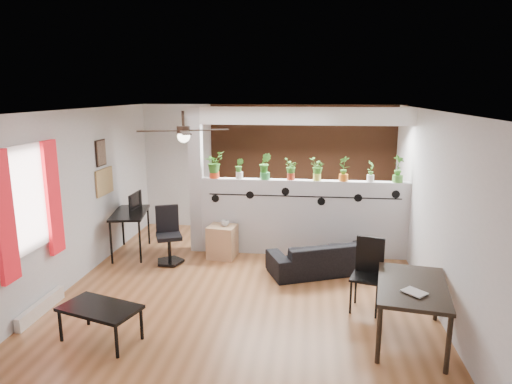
{
  "coord_description": "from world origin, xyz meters",
  "views": [
    {
      "loc": [
        0.92,
        -6.31,
        2.85
      ],
      "look_at": [
        0.07,
        0.6,
        1.32
      ],
      "focal_mm": 32.0,
      "sensor_mm": 36.0,
      "label": 1
    }
  ],
  "objects_px": {
    "potted_plant_0": "(214,164)",
    "cube_shelf": "(222,242)",
    "cup": "(225,223)",
    "dining_table": "(412,291)",
    "ceiling_fan": "(184,132)",
    "potted_plant_2": "(265,165)",
    "potted_plant_7": "(398,168)",
    "folding_chair": "(368,268)",
    "potted_plant_3": "(291,168)",
    "computer_desk": "(130,216)",
    "office_chair": "(169,239)",
    "potted_plant_6": "(371,170)",
    "potted_plant_5": "(344,168)",
    "sofa": "(324,257)",
    "potted_plant_4": "(317,168)",
    "coffee_table": "(100,310)",
    "potted_plant_1": "(239,168)"
  },
  "relations": [
    {
      "from": "potted_plant_0",
      "to": "cube_shelf",
      "type": "height_order",
      "value": "potted_plant_0"
    },
    {
      "from": "cup",
      "to": "dining_table",
      "type": "bearing_deg",
      "value": -42.42
    },
    {
      "from": "ceiling_fan",
      "to": "potted_plant_2",
      "type": "bearing_deg",
      "value": 62.86
    },
    {
      "from": "potted_plant_7",
      "to": "folding_chair",
      "type": "distance_m",
      "value": 2.34
    },
    {
      "from": "potted_plant_3",
      "to": "computer_desk",
      "type": "height_order",
      "value": "potted_plant_3"
    },
    {
      "from": "office_chair",
      "to": "folding_chair",
      "type": "xyz_separation_m",
      "value": [
        3.15,
        -1.3,
        0.15
      ]
    },
    {
      "from": "potted_plant_0",
      "to": "computer_desk",
      "type": "distance_m",
      "value": 1.76
    },
    {
      "from": "potted_plant_3",
      "to": "potted_plant_6",
      "type": "height_order",
      "value": "potted_plant_3"
    },
    {
      "from": "ceiling_fan",
      "to": "office_chair",
      "type": "bearing_deg",
      "value": 120.03
    },
    {
      "from": "potted_plant_5",
      "to": "office_chair",
      "type": "relative_size",
      "value": 0.46
    },
    {
      "from": "potted_plant_2",
      "to": "potted_plant_6",
      "type": "distance_m",
      "value": 1.81
    },
    {
      "from": "computer_desk",
      "to": "potted_plant_3",
      "type": "bearing_deg",
      "value": 6.86
    },
    {
      "from": "ceiling_fan",
      "to": "potted_plant_3",
      "type": "xyz_separation_m",
      "value": [
        1.37,
        1.8,
        -0.76
      ]
    },
    {
      "from": "sofa",
      "to": "computer_desk",
      "type": "bearing_deg",
      "value": -30.18
    },
    {
      "from": "potted_plant_7",
      "to": "office_chair",
      "type": "bearing_deg",
      "value": -169.66
    },
    {
      "from": "potted_plant_3",
      "to": "potted_plant_7",
      "type": "distance_m",
      "value": 1.81
    },
    {
      "from": "potted_plant_6",
      "to": "office_chair",
      "type": "relative_size",
      "value": 0.38
    },
    {
      "from": "potted_plant_4",
      "to": "computer_desk",
      "type": "xyz_separation_m",
      "value": [
        -3.28,
        -0.34,
        -0.86
      ]
    },
    {
      "from": "potted_plant_0",
      "to": "potted_plant_4",
      "type": "bearing_deg",
      "value": 0.0
    },
    {
      "from": "potted_plant_5",
      "to": "cup",
      "type": "relative_size",
      "value": 3.3
    },
    {
      "from": "potted_plant_4",
      "to": "dining_table",
      "type": "distance_m",
      "value": 3.11
    },
    {
      "from": "sofa",
      "to": "dining_table",
      "type": "xyz_separation_m",
      "value": [
        0.94,
        -1.97,
        0.37
      ]
    },
    {
      "from": "ceiling_fan",
      "to": "folding_chair",
      "type": "bearing_deg",
      "value": -4.38
    },
    {
      "from": "sofa",
      "to": "dining_table",
      "type": "bearing_deg",
      "value": 92.84
    },
    {
      "from": "potted_plant_4",
      "to": "coffee_table",
      "type": "height_order",
      "value": "potted_plant_4"
    },
    {
      "from": "potted_plant_1",
      "to": "cube_shelf",
      "type": "distance_m",
      "value": 1.33
    },
    {
      "from": "potted_plant_0",
      "to": "potted_plant_3",
      "type": "bearing_deg",
      "value": 0.0
    },
    {
      "from": "potted_plant_4",
      "to": "dining_table",
      "type": "xyz_separation_m",
      "value": [
        1.09,
        -2.76,
        -0.94
      ]
    },
    {
      "from": "potted_plant_0",
      "to": "sofa",
      "type": "distance_m",
      "value": 2.5
    },
    {
      "from": "potted_plant_4",
      "to": "sofa",
      "type": "relative_size",
      "value": 0.23
    },
    {
      "from": "potted_plant_6",
      "to": "dining_table",
      "type": "distance_m",
      "value": 2.92
    },
    {
      "from": "potted_plant_2",
      "to": "potted_plant_7",
      "type": "bearing_deg",
      "value": 0.0
    },
    {
      "from": "potted_plant_0",
      "to": "potted_plant_5",
      "type": "distance_m",
      "value": 2.26
    },
    {
      "from": "potted_plant_6",
      "to": "computer_desk",
      "type": "xyz_separation_m",
      "value": [
        -4.18,
        -0.34,
        -0.85
      ]
    },
    {
      "from": "computer_desk",
      "to": "cube_shelf",
      "type": "bearing_deg",
      "value": 0.0
    },
    {
      "from": "potted_plant_5",
      "to": "potted_plant_1",
      "type": "bearing_deg",
      "value": 180.0
    },
    {
      "from": "potted_plant_1",
      "to": "sofa",
      "type": "relative_size",
      "value": 0.22
    },
    {
      "from": "potted_plant_1",
      "to": "cup",
      "type": "bearing_deg",
      "value": -121.57
    },
    {
      "from": "coffee_table",
      "to": "potted_plant_7",
      "type": "bearing_deg",
      "value": 39.88
    },
    {
      "from": "potted_plant_5",
      "to": "coffee_table",
      "type": "relative_size",
      "value": 0.43
    },
    {
      "from": "potted_plant_0",
      "to": "office_chair",
      "type": "bearing_deg",
      "value": -133.38
    },
    {
      "from": "potted_plant_6",
      "to": "cube_shelf",
      "type": "relative_size",
      "value": 0.63
    },
    {
      "from": "potted_plant_1",
      "to": "potted_plant_3",
      "type": "bearing_deg",
      "value": -0.0
    },
    {
      "from": "potted_plant_5",
      "to": "folding_chair",
      "type": "relative_size",
      "value": 0.45
    },
    {
      "from": "cube_shelf",
      "to": "dining_table",
      "type": "distance_m",
      "value": 3.64
    },
    {
      "from": "potted_plant_1",
      "to": "potted_plant_4",
      "type": "xyz_separation_m",
      "value": [
        1.35,
        -0.0,
        0.01
      ]
    },
    {
      "from": "potted_plant_2",
      "to": "potted_plant_5",
      "type": "xyz_separation_m",
      "value": [
        1.35,
        0.0,
        -0.01
      ]
    },
    {
      "from": "potted_plant_2",
      "to": "office_chair",
      "type": "bearing_deg",
      "value": -155.96
    },
    {
      "from": "potted_plant_4",
      "to": "sofa",
      "type": "xyz_separation_m",
      "value": [
        0.14,
        -0.79,
        -1.31
      ]
    },
    {
      "from": "potted_plant_1",
      "to": "cup",
      "type": "distance_m",
      "value": 1.0
    }
  ]
}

